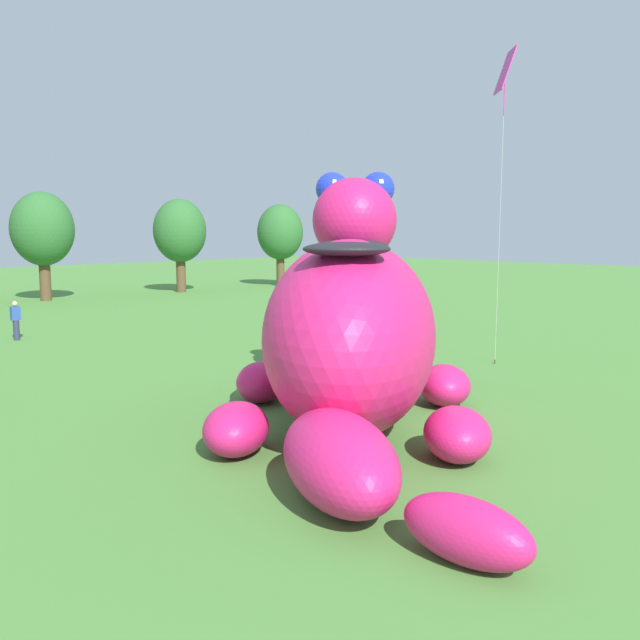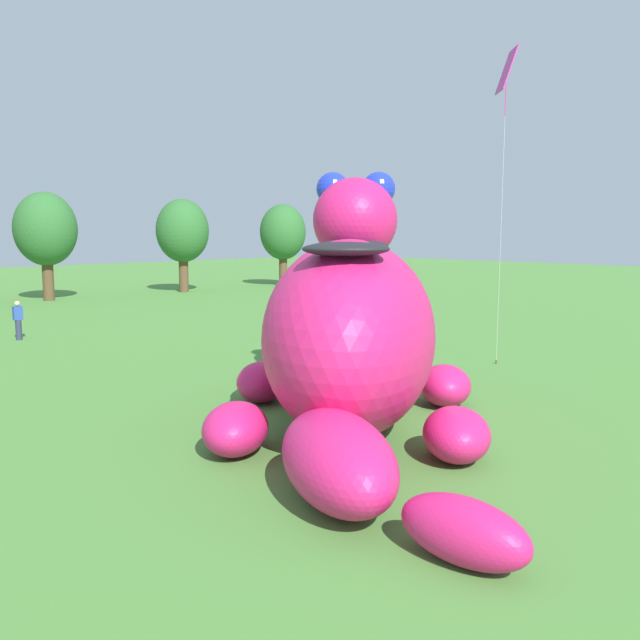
# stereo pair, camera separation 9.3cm
# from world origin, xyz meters

# --- Properties ---
(ground_plane) EXTENTS (160.00, 160.00, 0.00)m
(ground_plane) POSITION_xyz_m (0.00, 0.00, 0.00)
(ground_plane) COLOR #4C8438
(giant_inflatable_creature) EXTENTS (9.77, 11.34, 6.42)m
(giant_inflatable_creature) POSITION_xyz_m (-1.27, 0.68, 2.35)
(giant_inflatable_creature) COLOR #E01E6B
(giant_inflatable_creature) RESTS_ON ground
(tree_centre_left) EXTENTS (4.13, 4.13, 7.32)m
(tree_centre_left) POSITION_xyz_m (5.89, 35.18, 4.79)
(tree_centre_left) COLOR brown
(tree_centre_left) RESTS_ON ground
(tree_centre) EXTENTS (4.02, 4.02, 7.14)m
(tree_centre) POSITION_xyz_m (15.99, 34.09, 4.67)
(tree_centre) COLOR brown
(tree_centre) RESTS_ON ground
(tree_centre_right) EXTENTS (3.92, 3.92, 6.96)m
(tree_centre_right) POSITION_xyz_m (25.33, 33.01, 4.55)
(tree_centre_right) COLOR brown
(tree_centre_right) RESTS_ON ground
(spectator_mid_field) EXTENTS (0.38, 0.26, 1.71)m
(spectator_mid_field) POSITION_xyz_m (5.06, 8.94, 0.85)
(spectator_mid_field) COLOR #726656
(spectator_mid_field) RESTS_ON ground
(spectator_by_cars) EXTENTS (0.38, 0.26, 1.71)m
(spectator_by_cars) POSITION_xyz_m (-1.96, 19.71, 0.85)
(spectator_by_cars) COLOR #2D334C
(spectator_by_cars) RESTS_ON ground
(tethered_flying_kite) EXTENTS (1.13, 1.13, 10.85)m
(tethered_flying_kite) POSITION_xyz_m (8.13, 2.21, 9.94)
(tethered_flying_kite) COLOR brown
(tethered_flying_kite) RESTS_ON ground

